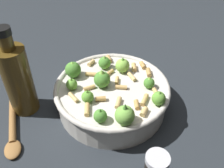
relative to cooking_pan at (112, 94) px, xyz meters
name	(u,v)px	position (x,y,z in m)	size (l,w,h in m)	color
ground_plane	(112,106)	(0.00, 0.00, -0.04)	(2.40, 2.40, 0.00)	#23282D
cooking_pan	(112,94)	(0.00, 0.00, 0.00)	(0.28, 0.28, 0.12)	beige
olive_oil_bottle	(18,79)	(-0.05, 0.21, 0.05)	(0.07, 0.07, 0.23)	#4C3814
wooden_spoon	(13,127)	(-0.12, 0.21, -0.03)	(0.19, 0.12, 0.02)	olive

